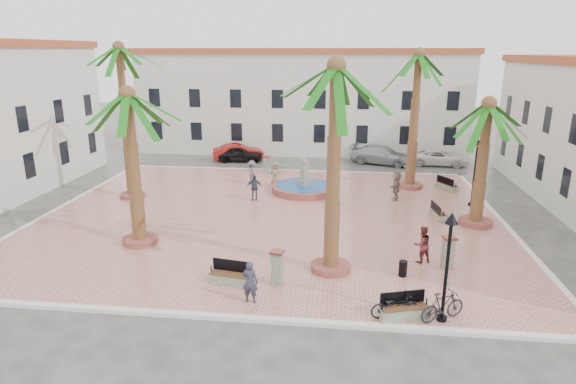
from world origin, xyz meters
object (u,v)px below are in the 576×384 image
Objects in this scene: car_silver at (382,155)px; car_white at (439,157)px; bicycle_b at (443,306)px; pedestrian_east at (396,185)px; bench_se at (404,311)px; cyclist_a at (250,282)px; palm_nw at (120,63)px; fountain at (304,187)px; pedestrian_fountain_a at (275,174)px; palm_e at (487,121)px; car_red at (238,152)px; palm_ne at (418,69)px; bollard_e at (448,252)px; bench_e at (438,214)px; lamppost_e at (476,161)px; bicycle_a at (395,306)px; bollard_n at (266,164)px; cyclist_b at (422,244)px; palm_sw at (129,114)px; bench_ne at (447,186)px; bench_s at (231,278)px; lamppost_s at (449,249)px; car_black at (239,154)px; pedestrian_fountain_b at (254,187)px; palm_s at (336,91)px; litter_bin at (403,268)px; bollard_se at (277,267)px.

car_silver is 1.13× the size of car_white.
pedestrian_east is (-0.25, 14.34, 0.40)m from bicycle_b.
bench_se is 1.12× the size of cyclist_a.
palm_nw is 26.03m from car_white.
fountain is 2.39× the size of bicycle_b.
pedestrian_fountain_a reaches higher than bench_se.
palm_e is 22.67m from car_red.
palm_ne is 6.36× the size of bollard_e.
lamppost_e reaches higher than bench_e.
bicycle_a is 1.09× the size of pedestrian_fountain_a.
bollard_n is 14.77m from car_white.
palm_nw is at bearing -48.79° from cyclist_b.
palm_sw is 21.38m from bench_ne.
lamppost_s reaches higher than bench_s.
pedestrian_fountain_b is at bearing -166.79° from car_black.
bench_s is at bearing -2.68° from cyclist_b.
cyclist_b is 20.29m from car_silver.
bench_se is 25.19m from car_silver.
palm_sw reaches higher than bicycle_a.
pedestrian_fountain_a is at bearing -96.35° from pedestrian_east.
palm_sw is (-7.34, -9.93, 6.06)m from fountain.
pedestrian_east is (3.78, 10.71, -6.69)m from palm_s.
cyclist_b is at bearing 133.76° from bench_ne.
palm_nw reaches higher than lamppost_e.
car_silver reaches higher than car_black.
bench_e is at bearing -39.07° from bollard_n.
pedestrian_east is (-0.25, 14.34, -1.78)m from lamppost_s.
bench_se is 0.98× the size of pedestrian_east.
bollard_n is 18.14m from cyclist_b.
bench_ne is at bearing 103.64° from lamppost_e.
palm_nw is 21.22m from palm_e.
cyclist_b is (-1.84, -6.18, 0.61)m from bench_e.
cyclist_a reaches higher than bollard_n.
litter_bin is at bearing 131.69° from bench_ne.
bollard_se reaches higher than bench_e.
palm_e is at bearing 65.71° from bollard_e.
car_red reaches higher than litter_bin.
palm_e is (7.70, 6.64, -1.98)m from palm_s.
palm_s reaches higher than bench_e.
car_black is at bearing -80.86° from cyclist_b.
lamppost_s is at bearing -109.63° from palm_e.
cyclist_a is at bearing -14.58° from pedestrian_east.
palm_s is at bearing 138.00° from lamppost_s.
cyclist_b is 1.06× the size of pedestrian_fountain_a.
bollard_e is 1.16m from cyclist_b.
lamppost_s is 25.73m from car_white.
lamppost_e reaches higher than bollard_e.
cyclist_b is (-4.30, -8.83, -1.96)m from lamppost_e.
pedestrian_fountain_a is 0.31× the size of car_silver.
cyclist_a is (-0.82, -1.53, 0.06)m from bollard_se.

